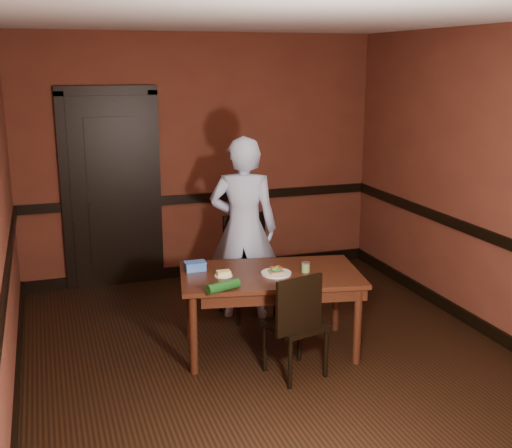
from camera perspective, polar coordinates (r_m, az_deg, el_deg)
floor at (r=5.49m, az=1.19°, el=-11.56°), size 4.00×4.50×0.01m
ceiling at (r=4.95m, az=1.35°, el=17.85°), size 4.00×4.50×0.01m
wall_back at (r=7.17m, az=-4.86°, el=5.86°), size 4.00×0.02×2.70m
wall_front at (r=3.11m, az=15.55°, el=-5.81°), size 4.00×0.02×2.70m
wall_right at (r=6.02m, az=19.52°, el=3.48°), size 0.02×4.50×2.70m
dado_back at (r=7.24m, az=-4.76°, el=2.32°), size 4.00×0.03×0.10m
dado_left at (r=4.89m, az=-21.30°, el=-4.48°), size 0.03×4.50×0.10m
dado_right at (r=6.10m, az=19.07°, el=-0.67°), size 0.03×4.50×0.10m
baseboard_back at (r=7.46m, az=-4.63°, el=-4.01°), size 4.00×0.03×0.12m
baseboard_left at (r=5.21m, az=-20.45°, el=-13.28°), size 0.03×4.50×0.12m
baseboard_right at (r=6.36m, az=18.45°, el=-8.01°), size 0.03×4.50×0.12m
door at (r=7.02m, az=-12.72°, el=3.24°), size 1.05×0.07×2.20m
dining_table at (r=5.44m, az=1.26°, el=-7.82°), size 1.61×1.09×0.69m
chair_far at (r=6.14m, az=-0.75°, el=-3.88°), size 0.51×0.51×0.96m
chair_near at (r=5.02m, az=3.53°, el=-8.75°), size 0.49×0.49×0.86m
person at (r=6.02m, az=-1.11°, el=-0.39°), size 0.74×0.62×1.73m
sandwich_plate at (r=5.28m, az=1.80°, el=-4.30°), size 0.25×0.25×0.06m
sauce_jar at (r=5.34m, az=4.43°, el=-3.83°), size 0.07×0.07×0.08m
cheese_saucer at (r=5.24m, az=-2.91°, el=-4.46°), size 0.15×0.15×0.05m
food_tub at (r=5.39m, az=-5.43°, el=-3.74°), size 0.18×0.12×0.07m
wrapped_veg at (r=4.90m, az=-2.95°, el=-5.55°), size 0.29×0.16×0.08m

